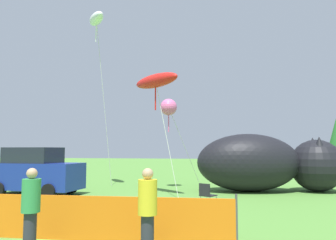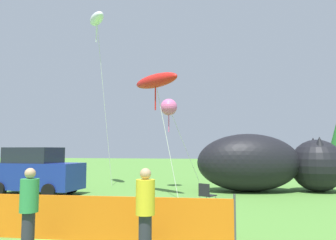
{
  "view_description": "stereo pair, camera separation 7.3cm",
  "coord_description": "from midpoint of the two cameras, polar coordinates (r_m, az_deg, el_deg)",
  "views": [
    {
      "loc": [
        4.16,
        -10.87,
        2.0
      ],
      "look_at": [
        1.35,
        3.74,
        3.35
      ],
      "focal_mm": 35.0,
      "sensor_mm": 36.0,
      "label": 1
    },
    {
      "loc": [
        4.23,
        -10.86,
        2.0
      ],
      "look_at": [
        1.35,
        3.74,
        3.35
      ],
      "focal_mm": 35.0,
      "sensor_mm": 36.0,
      "label": 2
    }
  ],
  "objects": [
    {
      "name": "safety_fence",
      "position": [
        8.26,
        -21.77,
        -15.37
      ],
      "size": [
        8.81,
        0.49,
        1.07
      ],
      "rotation": [
        0.0,
        0.0,
        0.05
      ],
      "color": "orange",
      "rests_on": "ground"
    },
    {
      "name": "ground_plane",
      "position": [
        11.82,
        -10.45,
        -14.83
      ],
      "size": [
        120.0,
        120.0,
        0.0
      ],
      "primitive_type": "plane",
      "color": "#548C38"
    },
    {
      "name": "kite_white_ghost",
      "position": [
        19.25,
        -12.48,
        16.74
      ],
      "size": [
        1.87,
        2.4,
        9.66
      ],
      "color": "silver",
      "rests_on": "ground"
    },
    {
      "name": "spectator_in_blue_shirt",
      "position": [
        7.16,
        -23.06,
        -13.66
      ],
      "size": [
        0.36,
        0.36,
        1.64
      ],
      "color": "#2D2D38",
      "rests_on": "ground"
    },
    {
      "name": "kite_red_lizard",
      "position": [
        14.54,
        -2.33,
        6.79
      ],
      "size": [
        2.74,
        2.52,
        5.42
      ],
      "color": "silver",
      "rests_on": "ground"
    },
    {
      "name": "folding_chair",
      "position": [
        11.54,
        6.57,
        -12.6
      ],
      "size": [
        0.63,
        0.63,
        0.85
      ],
      "rotation": [
        0.0,
        0.0,
        1.04
      ],
      "color": "black",
      "rests_on": "ground"
    },
    {
      "name": "spectator_in_green_shirt",
      "position": [
        6.36,
        -3.93,
        -15.12
      ],
      "size": [
        0.36,
        0.36,
        1.65
      ],
      "color": "#2D2D38",
      "rests_on": "ground"
    },
    {
      "name": "kite_pink_octopus",
      "position": [
        17.04,
        -0.01,
        2.22
      ],
      "size": [
        1.9,
        2.31,
        4.64
      ],
      "color": "silver",
      "rests_on": "ground"
    },
    {
      "name": "inflatable_cat",
      "position": [
        16.48,
        16.59,
        -7.49
      ],
      "size": [
        7.12,
        3.65,
        2.75
      ],
      "rotation": [
        0.0,
        0.0,
        0.19
      ],
      "color": "black",
      "rests_on": "ground"
    },
    {
      "name": "parked_car",
      "position": [
        15.88,
        -22.14,
        -8.33
      ],
      "size": [
        4.04,
        2.1,
        2.09
      ],
      "rotation": [
        0.0,
        0.0,
        -0.06
      ],
      "color": "navy",
      "rests_on": "ground"
    }
  ]
}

